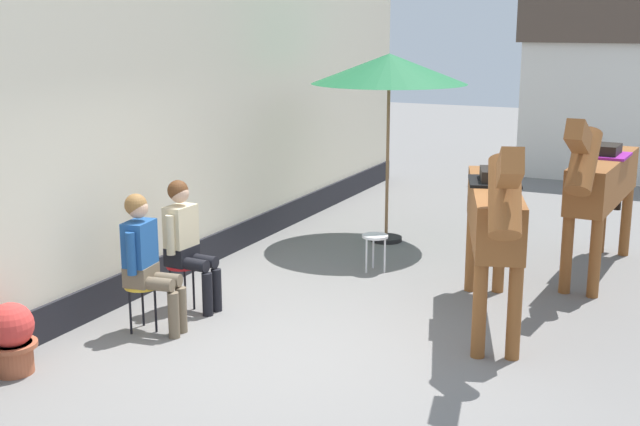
{
  "coord_description": "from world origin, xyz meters",
  "views": [
    {
      "loc": [
        3.2,
        -6.43,
        3.02
      ],
      "look_at": [
        -0.4,
        1.2,
        1.05
      ],
      "focal_mm": 46.67,
      "sensor_mm": 36.0,
      "label": 1
    }
  ],
  "objects_px": {
    "flower_planter_near": "(12,337)",
    "seated_visitor_far": "(186,238)",
    "cafe_parasol": "(389,70)",
    "seated_visitor_near": "(146,256)",
    "saddled_horse_far": "(601,181)",
    "saddled_horse_near": "(495,214)",
    "spare_stool_white": "(375,240)"
  },
  "relations": [
    {
      "from": "seated_visitor_near",
      "to": "flower_planter_near",
      "type": "xyz_separation_m",
      "value": [
        -0.46,
        -1.32,
        -0.44
      ]
    },
    {
      "from": "seated_visitor_near",
      "to": "saddled_horse_far",
      "type": "height_order",
      "value": "saddled_horse_far"
    },
    {
      "from": "saddled_horse_far",
      "to": "flower_planter_near",
      "type": "xyz_separation_m",
      "value": [
        -4.2,
        -5.15,
        -0.82
      ]
    },
    {
      "from": "seated_visitor_near",
      "to": "saddled_horse_far",
      "type": "bearing_deg",
      "value": 45.68
    },
    {
      "from": "seated_visitor_near",
      "to": "cafe_parasol",
      "type": "distance_m",
      "value": 4.62
    },
    {
      "from": "flower_planter_near",
      "to": "seated_visitor_far",
      "type": "bearing_deg",
      "value": 78.19
    },
    {
      "from": "saddled_horse_near",
      "to": "spare_stool_white",
      "type": "xyz_separation_m",
      "value": [
        -1.73,
        1.22,
        -0.76
      ]
    },
    {
      "from": "seated_visitor_far",
      "to": "cafe_parasol",
      "type": "relative_size",
      "value": 0.54
    },
    {
      "from": "seated_visitor_near",
      "to": "cafe_parasol",
      "type": "bearing_deg",
      "value": 78.2
    },
    {
      "from": "flower_planter_near",
      "to": "saddled_horse_far",
      "type": "bearing_deg",
      "value": 50.8
    },
    {
      "from": "saddled_horse_near",
      "to": "saddled_horse_far",
      "type": "distance_m",
      "value": 2.33
    },
    {
      "from": "saddled_horse_near",
      "to": "spare_stool_white",
      "type": "height_order",
      "value": "saddled_horse_near"
    },
    {
      "from": "saddled_horse_near",
      "to": "cafe_parasol",
      "type": "distance_m",
      "value": 3.59
    },
    {
      "from": "seated_visitor_far",
      "to": "spare_stool_white",
      "type": "distance_m",
      "value": 2.51
    },
    {
      "from": "seated_visitor_far",
      "to": "saddled_horse_near",
      "type": "height_order",
      "value": "saddled_horse_near"
    },
    {
      "from": "cafe_parasol",
      "to": "saddled_horse_near",
      "type": "bearing_deg",
      "value": -51.18
    },
    {
      "from": "seated_visitor_far",
      "to": "cafe_parasol",
      "type": "bearing_deg",
      "value": 75.31
    },
    {
      "from": "seated_visitor_far",
      "to": "spare_stool_white",
      "type": "bearing_deg",
      "value": 58.1
    },
    {
      "from": "seated_visitor_near",
      "to": "saddled_horse_far",
      "type": "relative_size",
      "value": 0.46
    },
    {
      "from": "seated_visitor_far",
      "to": "seated_visitor_near",
      "type": "bearing_deg",
      "value": -87.34
    },
    {
      "from": "seated_visitor_far",
      "to": "flower_planter_near",
      "type": "xyz_separation_m",
      "value": [
        -0.43,
        -2.06,
        -0.44
      ]
    },
    {
      "from": "saddled_horse_far",
      "to": "spare_stool_white",
      "type": "bearing_deg",
      "value": -158.12
    },
    {
      "from": "seated_visitor_far",
      "to": "flower_planter_near",
      "type": "height_order",
      "value": "seated_visitor_far"
    },
    {
      "from": "seated_visitor_near",
      "to": "cafe_parasol",
      "type": "relative_size",
      "value": 0.54
    },
    {
      "from": "saddled_horse_far",
      "to": "flower_planter_near",
      "type": "relative_size",
      "value": 4.68
    },
    {
      "from": "flower_planter_near",
      "to": "cafe_parasol",
      "type": "bearing_deg",
      "value": 76.37
    },
    {
      "from": "seated_visitor_far",
      "to": "spare_stool_white",
      "type": "height_order",
      "value": "seated_visitor_far"
    },
    {
      "from": "seated_visitor_near",
      "to": "flower_planter_near",
      "type": "relative_size",
      "value": 2.17
    },
    {
      "from": "seated_visitor_near",
      "to": "saddled_horse_near",
      "type": "xyz_separation_m",
      "value": [
        3.01,
        1.61,
        0.38
      ]
    },
    {
      "from": "cafe_parasol",
      "to": "seated_visitor_near",
      "type": "bearing_deg",
      "value": -101.8
    },
    {
      "from": "spare_stool_white",
      "to": "seated_visitor_far",
      "type": "bearing_deg",
      "value": -121.9
    },
    {
      "from": "seated_visitor_near",
      "to": "spare_stool_white",
      "type": "distance_m",
      "value": 3.13
    }
  ]
}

